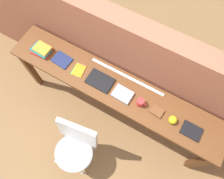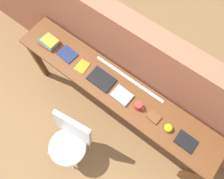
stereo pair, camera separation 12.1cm
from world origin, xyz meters
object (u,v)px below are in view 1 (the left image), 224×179
object	(u,v)px
chair_white_moulded	(75,146)
sports_ball_small	(173,120)
book_stack_leftmost	(42,50)
book_open_centre	(100,81)
magazine_cycling	(62,60)
leather_journal_brown	(157,111)
mug	(141,102)
book_repair_rightmost	(191,131)
pamphlet_pile_colourful	(79,70)

from	to	relation	value
chair_white_moulded	sports_ball_small	size ratio (longest dim) A/B	10.65
book_stack_leftmost	sports_ball_small	size ratio (longest dim) A/B	2.69
chair_white_moulded	book_open_centre	xyz separation A→B (m)	(-0.07, 0.69, 0.36)
chair_white_moulded	magazine_cycling	bearing A→B (deg)	129.38
book_stack_leftmost	leather_journal_brown	distance (m)	1.43
chair_white_moulded	mug	bearing A→B (deg)	58.23
book_stack_leftmost	book_repair_rightmost	xyz separation A→B (m)	(1.81, -0.01, -0.02)
chair_white_moulded	leather_journal_brown	size ratio (longest dim) A/B	6.86
book_stack_leftmost	mug	size ratio (longest dim) A/B	2.04
book_open_centre	sports_ball_small	size ratio (longest dim) A/B	3.34
book_open_centre	book_repair_rightmost	size ratio (longest dim) A/B	1.44
book_open_centre	chair_white_moulded	bearing A→B (deg)	-83.80
book_stack_leftmost	pamphlet_pile_colourful	xyz separation A→B (m)	(0.49, 0.00, -0.03)
pamphlet_pile_colourful	mug	size ratio (longest dim) A/B	1.54
book_open_centre	book_repair_rightmost	distance (m)	1.05
book_open_centre	book_repair_rightmost	xyz separation A→B (m)	(1.05, -0.02, 0.00)
sports_ball_small	pamphlet_pile_colourful	bearing A→B (deg)	179.23
mug	book_stack_leftmost	bearing A→B (deg)	179.52
leather_journal_brown	book_repair_rightmost	distance (m)	0.38
chair_white_moulded	pamphlet_pile_colourful	xyz separation A→B (m)	(-0.34, 0.69, 0.36)
chair_white_moulded	mug	distance (m)	0.89
sports_ball_small	leather_journal_brown	bearing A→B (deg)	175.25
book_open_centre	book_repair_rightmost	bearing A→B (deg)	-0.77
book_stack_leftmost	leather_journal_brown	world-z (taller)	book_stack_leftmost
book_open_centre	mug	world-z (taller)	mug
book_stack_leftmost	chair_white_moulded	bearing A→B (deg)	-39.41
chair_white_moulded	book_open_centre	bearing A→B (deg)	95.90
chair_white_moulded	leather_journal_brown	xyz separation A→B (m)	(0.60, 0.69, 0.37)
book_stack_leftmost	pamphlet_pile_colourful	bearing A→B (deg)	0.11
mug	sports_ball_small	size ratio (longest dim) A/B	1.31
magazine_cycling	pamphlet_pile_colourful	xyz separation A→B (m)	(0.23, -0.01, -0.00)
book_stack_leftmost	book_open_centre	distance (m)	0.76
pamphlet_pile_colourful	book_repair_rightmost	distance (m)	1.32
pamphlet_pile_colourful	book_repair_rightmost	world-z (taller)	book_repair_rightmost
pamphlet_pile_colourful	book_repair_rightmost	bearing A→B (deg)	-0.68
mug	leather_journal_brown	xyz separation A→B (m)	(0.18, 0.01, -0.03)
book_stack_leftmost	mug	xyz separation A→B (m)	(1.25, -0.01, 0.01)
leather_journal_brown	book_repair_rightmost	xyz separation A→B (m)	(0.38, -0.02, -0.00)
pamphlet_pile_colourful	sports_ball_small	size ratio (longest dim) A/B	2.02
book_stack_leftmost	book_repair_rightmost	distance (m)	1.81
mug	magazine_cycling	bearing A→B (deg)	178.52
book_stack_leftmost	book_repair_rightmost	world-z (taller)	book_stack_leftmost
magazine_cycling	book_repair_rightmost	bearing A→B (deg)	3.22
pamphlet_pile_colourful	leather_journal_brown	distance (m)	0.94
book_stack_leftmost	pamphlet_pile_colourful	distance (m)	0.49
book_open_centre	leather_journal_brown	bearing A→B (deg)	-0.09
mug	sports_ball_small	distance (m)	0.36
book_stack_leftmost	sports_ball_small	world-z (taller)	sports_ball_small
magazine_cycling	sports_ball_small	bearing A→B (deg)	3.08
book_open_centre	sports_ball_small	world-z (taller)	sports_ball_small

